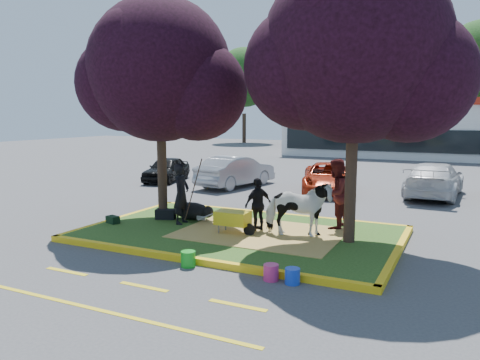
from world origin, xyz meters
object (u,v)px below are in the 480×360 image
at_px(bucket_green, 188,259).
at_px(car_black, 167,169).
at_px(bucket_pink, 271,272).
at_px(bucket_blue, 292,276).
at_px(wheelbarrow, 233,218).
at_px(cow, 298,209).
at_px(handler, 181,194).
at_px(calf, 192,211).
at_px(car_silver, 236,171).

relative_size(bucket_green, car_black, 0.10).
height_order(bucket_pink, bucket_blue, bucket_pink).
bearing_deg(bucket_blue, wheelbarrow, 136.11).
xyz_separation_m(cow, bucket_pink, (0.44, -2.88, -0.72)).
distance_m(cow, handler, 3.50).
relative_size(bucket_green, bucket_blue, 1.08).
distance_m(wheelbarrow, bucket_pink, 3.22).
height_order(bucket_pink, car_black, car_black).
bearing_deg(bucket_blue, bucket_green, 180.00).
xyz_separation_m(bucket_pink, bucket_blue, (0.45, 0.00, -0.01)).
xyz_separation_m(calf, wheelbarrow, (1.87, -0.98, 0.16)).
distance_m(handler, bucket_green, 3.56).
distance_m(bucket_pink, bucket_blue, 0.45).
xyz_separation_m(wheelbarrow, bucket_pink, (2.08, -2.43, -0.40)).
relative_size(wheelbarrow, bucket_green, 4.68).
distance_m(cow, bucket_pink, 3.00).
height_order(bucket_pink, car_silver, car_silver).
bearing_deg(cow, bucket_green, 139.31).
bearing_deg(car_black, calf, -62.42).
xyz_separation_m(handler, car_black, (-5.94, 7.78, -0.42)).
distance_m(calf, bucket_pink, 5.23).
height_order(cow, bucket_blue, cow).
bearing_deg(car_black, wheelbarrow, -58.25).
height_order(wheelbarrow, bucket_green, wheelbarrow).
bearing_deg(wheelbarrow, handler, 167.39).
bearing_deg(car_black, bucket_pink, -58.94).
bearing_deg(cow, wheelbarrow, 91.88).
bearing_deg(handler, wheelbarrow, -106.86).
bearing_deg(bucket_pink, wheelbarrow, 130.52).
relative_size(handler, bucket_blue, 5.50).
xyz_separation_m(calf, bucket_pink, (3.95, -3.41, -0.24)).
bearing_deg(calf, cow, -13.83).
distance_m(bucket_blue, car_silver, 12.48).
height_order(bucket_blue, car_black, car_black).
relative_size(bucket_green, bucket_pink, 1.05).
relative_size(cow, wheelbarrow, 1.09).
relative_size(wheelbarrow, car_black, 0.45).
bearing_deg(car_silver, calf, 118.10).
bearing_deg(calf, bucket_green, -64.51).
relative_size(handler, car_black, 0.49).
distance_m(cow, wheelbarrow, 1.73).
bearing_deg(bucket_green, handler, 125.29).
distance_m(wheelbarrow, car_silver, 9.11).
distance_m(cow, car_silver, 9.58).
relative_size(calf, car_silver, 0.28).
height_order(handler, wheelbarrow, handler).
bearing_deg(bucket_pink, bucket_blue, 0.00).
relative_size(cow, bucket_green, 5.09).
height_order(calf, bucket_pink, calf).
relative_size(wheelbarrow, bucket_pink, 4.90).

